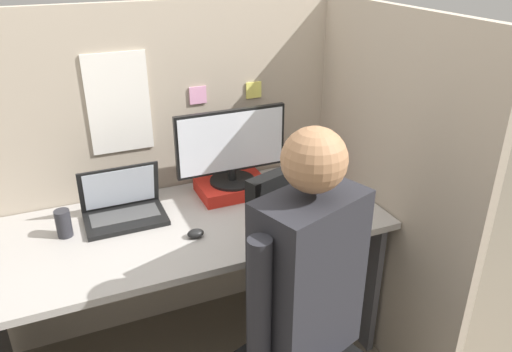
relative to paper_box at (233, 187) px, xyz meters
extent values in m
cube|color=tan|center=(-0.28, 0.20, 0.02)|extent=(2.18, 0.04, 1.60)
cube|color=white|center=(-0.44, 0.18, 0.41)|extent=(0.26, 0.01, 0.44)
cube|color=#F4EA66|center=(0.18, 0.18, 0.40)|extent=(0.08, 0.01, 0.08)
cube|color=#EA9EC6|center=(-0.09, 0.18, 0.40)|extent=(0.08, 0.01, 0.08)
cube|color=tan|center=(0.58, -0.25, 0.02)|extent=(0.04, 1.35, 1.60)
cube|color=#9E9993|center=(-0.28, -0.18, -0.04)|extent=(1.68, 0.71, 0.03)
cube|color=#4C4C51|center=(0.52, -0.18, -0.42)|extent=(0.03, 0.60, 0.72)
cube|color=red|center=(0.00, 0.00, 0.00)|extent=(0.32, 0.22, 0.06)
cylinder|color=black|center=(0.00, 0.00, 0.04)|extent=(0.21, 0.21, 0.01)
cylinder|color=black|center=(0.00, 0.00, 0.07)|extent=(0.04, 0.04, 0.06)
cube|color=black|center=(0.00, 0.00, 0.23)|extent=(0.51, 0.02, 0.29)
cube|color=silver|center=(0.00, -0.01, 0.23)|extent=(0.49, 0.00, 0.27)
cube|color=black|center=(-0.50, -0.06, -0.02)|extent=(0.33, 0.21, 0.02)
cube|color=#424242|center=(-0.50, -0.05, -0.01)|extent=(0.28, 0.12, 0.00)
cube|color=black|center=(-0.50, 0.02, 0.09)|extent=(0.33, 0.07, 0.21)
cube|color=silver|center=(-0.50, 0.01, 0.09)|extent=(0.29, 0.05, 0.18)
ellipsoid|color=black|center=(-0.27, -0.30, -0.01)|extent=(0.07, 0.05, 0.03)
cube|color=#A31919|center=(0.44, -0.05, 0.00)|extent=(0.04, 0.15, 0.05)
cone|color=orange|center=(-0.03, -0.36, -0.01)|extent=(0.05, 0.12, 0.05)
cylinder|color=green|center=(-0.03, -0.28, -0.01)|extent=(0.03, 0.02, 0.03)
cube|color=black|center=(0.02, -0.60, 0.03)|extent=(0.43, 0.19, 0.67)
cube|color=#232328|center=(-0.07, -0.84, 0.09)|extent=(0.39, 0.30, 0.58)
sphere|color=#9E704C|center=(-0.07, -0.84, 0.49)|extent=(0.19, 0.19, 0.19)
cylinder|color=#232328|center=(-0.26, -0.91, 0.09)|extent=(0.07, 0.07, 0.46)
cylinder|color=#232328|center=(0.13, -0.78, 0.09)|extent=(0.07, 0.07, 0.46)
cylinder|color=#28282D|center=(-0.75, -0.08, 0.03)|extent=(0.06, 0.06, 0.11)
camera|label=1|loc=(-0.72, -1.95, 1.05)|focal=35.00mm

